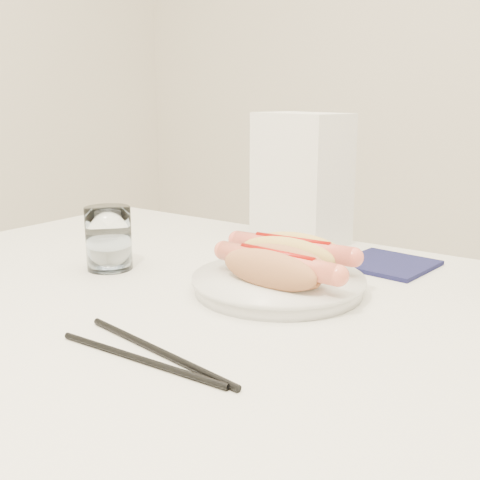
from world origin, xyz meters
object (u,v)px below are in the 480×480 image
Objects in this scene: hotdog_right at (277,268)px; napkin_box at (301,178)px; plate at (278,285)px; hotdog_left at (292,253)px; water_glass at (109,238)px; table at (224,343)px.

hotdog_right is 0.34m from napkin_box.
hotdog_left reaches higher than plate.
hotdog_right is at bearing 6.39° from water_glass.
hotdog_right is at bearing 41.76° from table.
water_glass is 0.37m from napkin_box.
plate is 1.22× the size of hotdog_right.
hotdog_right is at bearing -63.20° from plate.
plate is 1.22× the size of hotdog_left.
plate is at bearing 121.29° from hotdog_right.
water_glass is (-0.28, -0.03, 0.01)m from hotdog_right.
hotdog_left is 1.00× the size of hotdog_right.
hotdog_left is at bearing 110.25° from hotdog_right.
hotdog_right is 0.29m from water_glass.
napkin_box is at bearing 104.35° from table.
table is at bearing -133.74° from hotdog_right.
hotdog_right is (0.01, -0.03, 0.03)m from plate.
hotdog_left is 0.81× the size of napkin_box.
napkin_box is at bearing 66.95° from water_glass.
napkin_box is at bearing 114.23° from hotdog_left.
napkin_box reaches higher than table.
water_glass reaches higher than table.
hotdog_left is at bearing 22.04° from water_glass.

